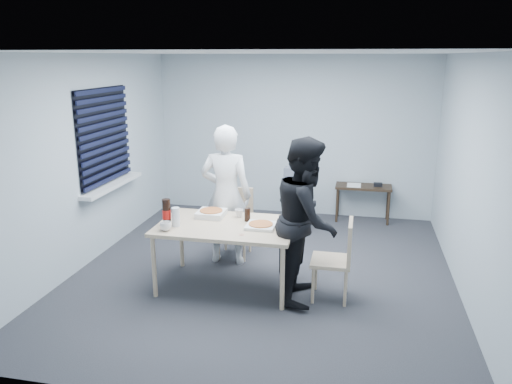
% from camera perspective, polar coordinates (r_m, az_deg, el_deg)
% --- Properties ---
extents(room, '(5.00, 5.00, 5.00)m').
position_cam_1_polar(room, '(6.89, -16.67, 5.26)').
color(room, '#29292E').
rests_on(room, ground).
extents(dining_table, '(1.53, 0.97, 0.74)m').
position_cam_1_polar(dining_table, '(5.61, -3.38, -4.30)').
color(dining_table, '#CEAF93').
rests_on(dining_table, ground).
extents(chair_far, '(0.42, 0.42, 0.89)m').
position_cam_1_polar(chair_far, '(6.60, -2.31, -2.85)').
color(chair_far, '#CEAF93').
rests_on(chair_far, ground).
extents(chair_right, '(0.42, 0.42, 0.89)m').
position_cam_1_polar(chair_right, '(5.44, 9.50, -7.07)').
color(chair_right, '#CEAF93').
rests_on(chair_right, ground).
extents(person_white, '(0.65, 0.42, 1.77)m').
position_cam_1_polar(person_white, '(6.23, -3.43, -0.37)').
color(person_white, silver).
rests_on(person_white, ground).
extents(person_black, '(0.47, 0.86, 1.77)m').
position_cam_1_polar(person_black, '(5.32, 5.80, -3.17)').
color(person_black, black).
rests_on(person_black, ground).
extents(side_table, '(0.87, 0.39, 0.58)m').
position_cam_1_polar(side_table, '(8.10, 12.17, 0.18)').
color(side_table, '#332617').
rests_on(side_table, ground).
extents(stool, '(0.38, 0.38, 0.53)m').
position_cam_1_polar(stool, '(7.53, 4.41, -1.30)').
color(stool, black).
rests_on(stool, ground).
extents(backpack, '(0.32, 0.23, 0.44)m').
position_cam_1_polar(backpack, '(7.43, 4.44, 1.08)').
color(backpack, slate).
rests_on(backpack, stool).
extents(pizza_box_a, '(0.32, 0.32, 0.08)m').
position_cam_1_polar(pizza_box_a, '(5.87, -5.14, -2.44)').
color(pizza_box_a, white).
rests_on(pizza_box_a, dining_table).
extents(pizza_box_b, '(0.31, 0.31, 0.04)m').
position_cam_1_polar(pizza_box_b, '(5.49, 0.55, -3.84)').
color(pizza_box_b, white).
rests_on(pizza_box_b, dining_table).
extents(mug_a, '(0.17, 0.17, 0.10)m').
position_cam_1_polar(mug_a, '(5.46, -10.27, -3.88)').
color(mug_a, silver).
rests_on(mug_a, dining_table).
extents(mug_b, '(0.10, 0.10, 0.09)m').
position_cam_1_polar(mug_b, '(5.83, -1.95, -2.43)').
color(mug_b, silver).
rests_on(mug_b, dining_table).
extents(cola_glass, '(0.09, 0.09, 0.15)m').
position_cam_1_polar(cola_glass, '(5.67, -0.99, -2.61)').
color(cola_glass, black).
rests_on(cola_glass, dining_table).
extents(soda_bottle, '(0.10, 0.10, 0.30)m').
position_cam_1_polar(soda_bottle, '(5.59, -10.18, -2.37)').
color(soda_bottle, black).
rests_on(soda_bottle, dining_table).
extents(plastic_cups, '(0.10, 0.10, 0.21)m').
position_cam_1_polar(plastic_cups, '(5.57, -9.15, -2.84)').
color(plastic_cups, silver).
rests_on(plastic_cups, dining_table).
extents(rubber_band, '(0.06, 0.06, 0.00)m').
position_cam_1_polar(rubber_band, '(5.27, -1.67, -4.90)').
color(rubber_band, red).
rests_on(rubber_band, dining_table).
extents(papers, '(0.23, 0.30, 0.00)m').
position_cam_1_polar(papers, '(8.07, 11.14, 0.77)').
color(papers, white).
rests_on(papers, side_table).
extents(black_box, '(0.14, 0.10, 0.06)m').
position_cam_1_polar(black_box, '(8.07, 13.77, 0.81)').
color(black_box, black).
rests_on(black_box, side_table).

